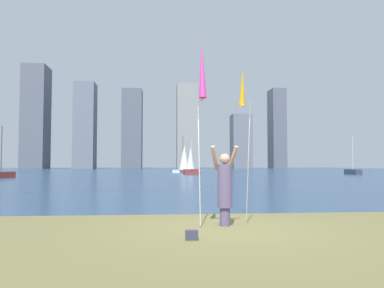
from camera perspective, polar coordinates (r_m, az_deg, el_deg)
ground at (r=59.47m, az=-3.57°, el=-4.32°), size 120.00×138.00×0.12m
person at (r=8.98m, az=4.89°, el=-6.25°), size 0.68×0.50×1.85m
kite_flag_left at (r=8.63m, az=1.49°, el=10.35°), size 0.16×1.08×4.16m
kite_flag_right at (r=9.88m, az=7.54°, el=7.72°), size 0.16×1.00×3.85m
bag at (r=7.42m, az=-0.05°, el=-13.36°), size 0.23×0.14×0.18m
sailboat_0 at (r=41.76m, az=-26.51°, el=-4.03°), size 1.86×3.16×5.09m
sailboat_1 at (r=57.31m, az=-1.17°, el=-2.21°), size 3.10×2.11×5.47m
sailboat_2 at (r=50.69m, az=-0.18°, el=-2.64°), size 2.24×1.28×4.56m
sailboat_4 at (r=54.44m, az=22.79°, el=-3.79°), size 1.17×2.75×4.90m
skyline_tower_0 at (r=111.21m, az=-22.17°, el=3.70°), size 6.05×7.46×27.55m
skyline_tower_1 at (r=107.64m, az=-15.59°, el=2.62°), size 5.38×6.31×23.14m
skyline_tower_2 at (r=111.12m, az=-8.85°, el=2.19°), size 5.56×7.48×22.40m
skyline_tower_3 at (r=107.06m, az=-0.74°, el=2.62°), size 5.71×5.96×23.40m
skyline_tower_4 at (r=108.05m, az=7.29°, el=0.36°), size 5.33×5.61×15.01m
skyline_tower_5 at (r=114.22m, az=12.50°, el=2.21°), size 3.96×6.07×22.89m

